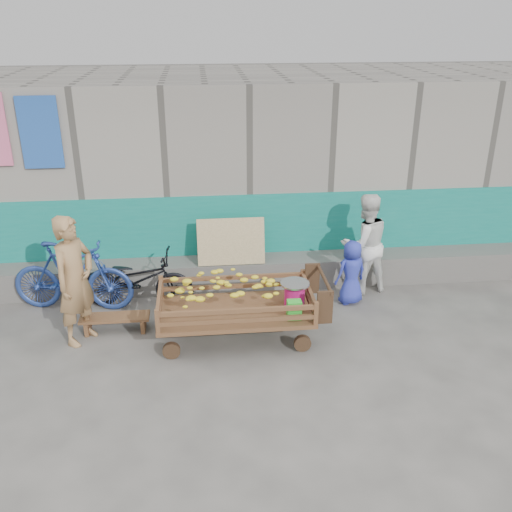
{
  "coord_description": "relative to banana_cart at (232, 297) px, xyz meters",
  "views": [
    {
      "loc": [
        -0.13,
        -5.61,
        4.0
      ],
      "look_at": [
        0.57,
        1.2,
        1.0
      ],
      "focal_mm": 40.0,
      "sensor_mm": 36.0,
      "label": 1
    }
  ],
  "objects": [
    {
      "name": "vendor_man",
      "position": [
        -1.96,
        0.2,
        0.23
      ],
      "size": [
        0.68,
        0.75,
        1.71
      ],
      "primitive_type": "imported",
      "rotation": [
        0.0,
        0.0,
        1.02
      ],
      "color": "#9E764B",
      "rests_on": "ground"
    },
    {
      "name": "building_wall",
      "position": [
        -0.22,
        3.26,
        0.84
      ],
      "size": [
        12.0,
        3.5,
        3.0
      ],
      "color": "gray",
      "rests_on": "ground"
    },
    {
      "name": "child",
      "position": [
        1.78,
        0.85,
        -0.14
      ],
      "size": [
        0.55,
        0.44,
        0.97
      ],
      "primitive_type": "imported",
      "rotation": [
        0.0,
        0.0,
        3.47
      ],
      "color": "#2E3AB6",
      "rests_on": "ground"
    },
    {
      "name": "woman",
      "position": [
        2.05,
        1.21,
        0.15
      ],
      "size": [
        0.86,
        0.74,
        1.54
      ],
      "primitive_type": "imported",
      "rotation": [
        0.0,
        0.0,
        3.37
      ],
      "color": "white",
      "rests_on": "ground"
    },
    {
      "name": "ground",
      "position": [
        -0.22,
        -0.79,
        -0.62
      ],
      "size": [
        80.0,
        80.0,
        0.0
      ],
      "primitive_type": "plane",
      "color": "#4D4B47",
      "rests_on": "ground"
    },
    {
      "name": "bicycle_blue",
      "position": [
        -2.19,
        1.06,
        -0.1
      ],
      "size": [
        1.78,
        0.76,
        1.03
      ],
      "primitive_type": "imported",
      "rotation": [
        0.0,
        0.0,
        1.41
      ],
      "color": "#2B479D",
      "rests_on": "ground"
    },
    {
      "name": "bicycle_dark",
      "position": [
        -1.3,
        1.06,
        -0.2
      ],
      "size": [
        1.68,
        0.79,
        0.85
      ],
      "primitive_type": "imported",
      "rotation": [
        0.0,
        0.0,
        1.43
      ],
      "color": "black",
      "rests_on": "ground"
    },
    {
      "name": "bench",
      "position": [
        -1.55,
        0.37,
        -0.45
      ],
      "size": [
        0.92,
        0.27,
        0.23
      ],
      "color": "brown",
      "rests_on": "ground"
    },
    {
      "name": "banana_cart",
      "position": [
        0.0,
        0.0,
        0.0
      ],
      "size": [
        2.15,
        0.98,
        0.92
      ],
      "color": "brown",
      "rests_on": "ground"
    }
  ]
}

